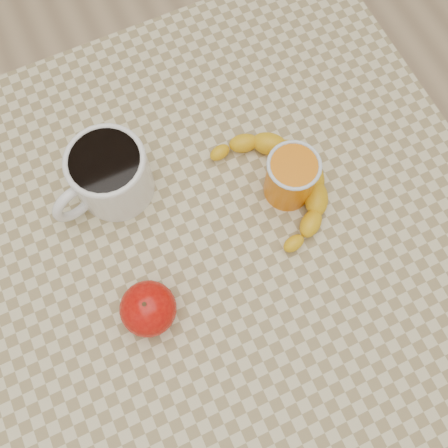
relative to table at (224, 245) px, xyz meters
name	(u,v)px	position (x,y,z in m)	size (l,w,h in m)	color
ground	(224,310)	(0.00, 0.00, -0.66)	(3.00, 3.00, 0.00)	tan
table	(224,245)	(0.00, 0.00, 0.00)	(0.80, 0.80, 0.75)	#C8BA8D
coffee_mug	(109,174)	(-0.12, 0.13, 0.14)	(0.17, 0.14, 0.10)	white
orange_juice_glass	(291,177)	(0.11, 0.02, 0.13)	(0.08, 0.08, 0.09)	orange
apple	(148,309)	(-0.14, -0.07, 0.12)	(0.08, 0.08, 0.07)	#980505
banana	(278,185)	(0.10, 0.02, 0.11)	(0.17, 0.24, 0.04)	yellow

